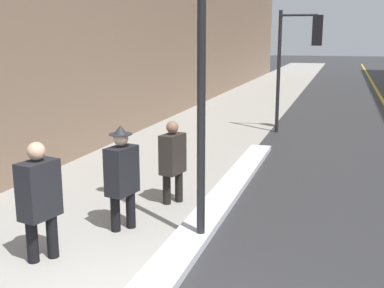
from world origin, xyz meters
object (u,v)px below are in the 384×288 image
object	(u,v)px
lamp_post	(202,15)
traffic_light_near	(302,45)
pedestrian_in_fedora	(122,174)
pedestrian_in_glasses	(39,196)
pedestrian_nearside	(173,158)

from	to	relation	value
lamp_post	traffic_light_near	xyz separation A→B (m)	(0.60, 8.87, -0.52)
lamp_post	traffic_light_near	world-z (taller)	lamp_post
lamp_post	pedestrian_in_fedora	size ratio (longest dim) A/B	3.29
pedestrian_in_glasses	pedestrian_in_fedora	xyz separation A→B (m)	(0.57, 1.28, 0.00)
pedestrian_in_fedora	pedestrian_nearside	xyz separation A→B (m)	(0.32, 1.39, -0.07)
pedestrian_in_glasses	pedestrian_in_fedora	bearing A→B (deg)	168.08
lamp_post	pedestrian_nearside	world-z (taller)	lamp_post
traffic_light_near	pedestrian_in_glasses	distance (m)	10.57
traffic_light_near	pedestrian_nearside	world-z (taller)	traffic_light_near
pedestrian_in_fedora	traffic_light_near	bearing A→B (deg)	-179.69
pedestrian_in_fedora	pedestrian_in_glasses	bearing A→B (deg)	-11.92
lamp_post	pedestrian_in_glasses	bearing A→B (deg)	-145.56
lamp_post	pedestrian_in_glasses	xyz separation A→B (m)	(-1.84, -1.26, -2.33)
pedestrian_nearside	pedestrian_in_fedora	bearing A→B (deg)	-0.73
pedestrian_in_glasses	traffic_light_near	bearing A→B (deg)	178.68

